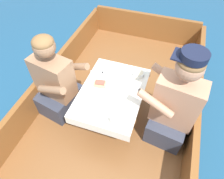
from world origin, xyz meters
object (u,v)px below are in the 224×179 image
at_px(coffee_cup_port, 87,99).
at_px(person_port, 56,84).
at_px(person_starboard, 174,106).
at_px(coffee_cup_starboard, 114,120).
at_px(sandwich, 100,84).

bearing_deg(coffee_cup_port, person_port, 161.29).
relative_size(person_starboard, coffee_cup_port, 11.53).
height_order(person_port, coffee_cup_starboard, person_port).
height_order(person_port, coffee_cup_port, person_port).
distance_m(person_starboard, sandwich, 0.74).
bearing_deg(sandwich, coffee_cup_starboard, -53.18).
distance_m(coffee_cup_port, coffee_cup_starboard, 0.34).
bearing_deg(sandwich, coffee_cup_port, -101.56).
distance_m(person_port, sandwich, 0.48).
relative_size(sandwich, coffee_cup_starboard, 1.22).
distance_m(sandwich, coffee_cup_port, 0.23).
height_order(sandwich, coffee_cup_port, coffee_cup_port).
height_order(coffee_cup_port, coffee_cup_starboard, coffee_cup_starboard).
bearing_deg(coffee_cup_starboard, person_starboard, 36.06).
height_order(person_port, sandwich, person_port).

